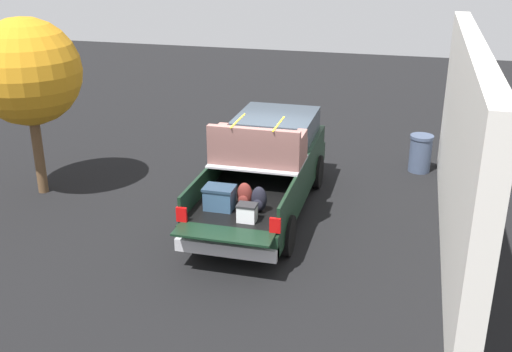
# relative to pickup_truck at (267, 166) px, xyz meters

# --- Properties ---
(ground_plane) EXTENTS (40.00, 40.00, 0.00)m
(ground_plane) POSITION_rel_pickup_truck_xyz_m (-0.37, -0.00, -0.98)
(ground_plane) COLOR black
(pickup_truck) EXTENTS (6.05, 2.06, 2.23)m
(pickup_truck) POSITION_rel_pickup_truck_xyz_m (0.00, 0.00, 0.00)
(pickup_truck) COLOR black
(pickup_truck) RESTS_ON ground_plane
(building_facade) EXTENTS (9.37, 0.36, 4.02)m
(building_facade) POSITION_rel_pickup_truck_xyz_m (-0.85, -4.01, 1.03)
(building_facade) COLOR silver
(building_facade) RESTS_ON ground_plane
(tree_background) EXTENTS (2.43, 2.43, 4.14)m
(tree_background) POSITION_rel_pickup_truck_xyz_m (-0.59, 5.42, 1.94)
(tree_background) COLOR brown
(tree_background) RESTS_ON ground_plane
(trash_can) EXTENTS (0.60, 0.60, 0.98)m
(trash_can) POSITION_rel_pickup_truck_xyz_m (3.14, -3.35, -0.48)
(trash_can) COLOR #3F4C66
(trash_can) RESTS_ON ground_plane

